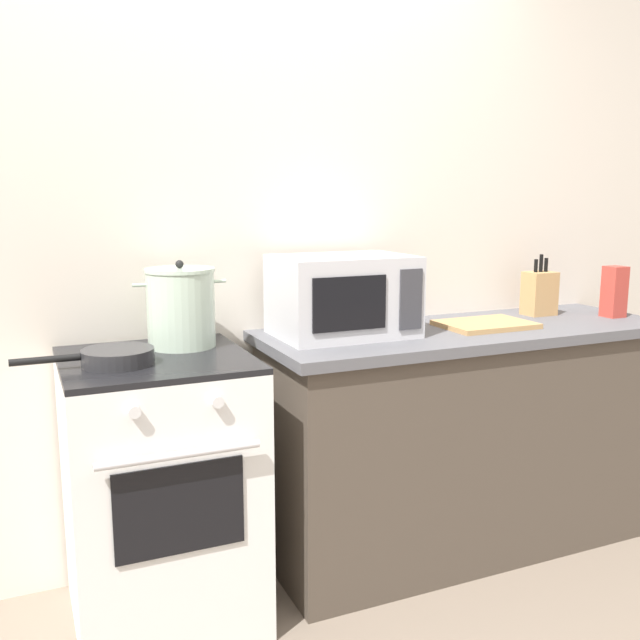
{
  "coord_description": "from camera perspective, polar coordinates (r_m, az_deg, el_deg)",
  "views": [
    {
      "loc": [
        -0.75,
        -1.64,
        1.44
      ],
      "look_at": [
        0.24,
        0.6,
        1.0
      ],
      "focal_mm": 39.05,
      "sensor_mm": 36.0,
      "label": 1
    }
  ],
  "objects": [
    {
      "name": "microwave",
      "position": [
        2.6,
        1.88,
        2.0
      ],
      "size": [
        0.5,
        0.37,
        0.3
      ],
      "color": "silver",
      "rests_on": "countertop_right"
    },
    {
      "name": "frying_pan",
      "position": [
        2.25,
        -16.43,
        -2.91
      ],
      "size": [
        0.42,
        0.22,
        0.05
      ],
      "color": "#28282B",
      "rests_on": "stove"
    },
    {
      "name": "back_wall",
      "position": [
        2.82,
        -1.87,
        6.32
      ],
      "size": [
        4.4,
        0.1,
        2.5
      ],
      "primitive_type": "cube",
      "color": "silver",
      "rests_on": "ground_plane"
    },
    {
      "name": "stove",
      "position": [
        2.48,
        -12.89,
        -13.38
      ],
      "size": [
        0.6,
        0.64,
        0.92
      ],
      "color": "white",
      "rests_on": "ground_plane"
    },
    {
      "name": "lower_cabinet_right",
      "position": [
        2.97,
        11.8,
        -9.71
      ],
      "size": [
        1.64,
        0.56,
        0.88
      ],
      "primitive_type": "cube",
      "color": "#4C4238",
      "rests_on": "ground_plane"
    },
    {
      "name": "pasta_box",
      "position": [
        3.26,
        22.97,
        2.15
      ],
      "size": [
        0.08,
        0.08,
        0.22
      ],
      "primitive_type": "cube",
      "color": "#B73D33",
      "rests_on": "countertop_right"
    },
    {
      "name": "cutting_board",
      "position": [
        2.86,
        13.41,
        -0.35
      ],
      "size": [
        0.36,
        0.26,
        0.02
      ],
      "primitive_type": "cube",
      "color": "tan",
      "rests_on": "countertop_right"
    },
    {
      "name": "knife_block",
      "position": [
        3.2,
        17.54,
        2.13
      ],
      "size": [
        0.13,
        0.1,
        0.27
      ],
      "color": "tan",
      "rests_on": "countertop_right"
    },
    {
      "name": "countertop_right",
      "position": [
        2.85,
        12.14,
        -0.97
      ],
      "size": [
        1.7,
        0.6,
        0.04
      ],
      "primitive_type": "cube",
      "color": "#59595E",
      "rests_on": "lower_cabinet_right"
    },
    {
      "name": "stock_pot",
      "position": [
        2.45,
        -11.32,
        1.01
      ],
      "size": [
        0.32,
        0.24,
        0.3
      ],
      "color": "silver",
      "rests_on": "stove"
    }
  ]
}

